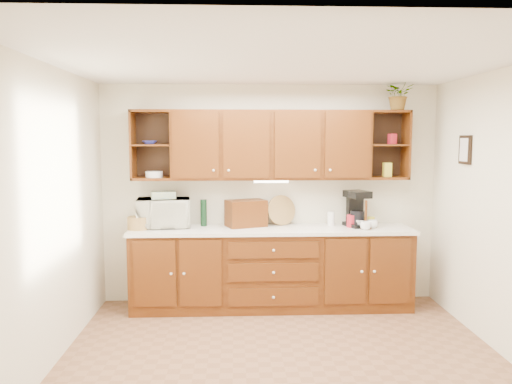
{
  "coord_description": "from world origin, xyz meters",
  "views": [
    {
      "loc": [
        -0.42,
        -4.21,
        1.97
      ],
      "look_at": [
        -0.19,
        1.15,
        1.39
      ],
      "focal_mm": 35.0,
      "sensor_mm": 36.0,
      "label": 1
    }
  ],
  "objects": [
    {
      "name": "countertop",
      "position": [
        0.0,
        1.44,
        0.92
      ],
      "size": [
        3.24,
        0.64,
        0.04
      ],
      "primitive_type": "cube",
      "color": "white",
      "rests_on": "base_cabinets"
    },
    {
      "name": "undercabinet_light",
      "position": [
        0.0,
        1.53,
        1.47
      ],
      "size": [
        0.4,
        0.05,
        0.02
      ],
      "primitive_type": "cube",
      "color": "white",
      "rests_on": "upper_cabinets"
    },
    {
      "name": "coffee_maker",
      "position": [
        1.0,
        1.52,
        1.14
      ],
      "size": [
        0.31,
        0.35,
        0.42
      ],
      "rotation": [
        0.0,
        0.0,
        0.33
      ],
      "color": "black",
      "rests_on": "countertop"
    },
    {
      "name": "wicker_basket",
      "position": [
        -1.52,
        1.43,
        1.01
      ],
      "size": [
        0.27,
        0.27,
        0.14
      ],
      "primitive_type": "cylinder",
      "rotation": [
        0.0,
        0.0,
        0.12
      ],
      "color": "olive",
      "rests_on": "countertop"
    },
    {
      "name": "pantry_box_yellow",
      "position": [
        1.37,
        1.57,
        1.6
      ],
      "size": [
        0.1,
        0.08,
        0.16
      ],
      "primitive_type": "cube",
      "rotation": [
        0.0,
        0.0,
        0.08
      ],
      "color": "yellow",
      "rests_on": "upper_cabinets"
    },
    {
      "name": "back_wall",
      "position": [
        0.0,
        1.75,
        1.3
      ],
      "size": [
        4.0,
        0.0,
        4.0
      ],
      "primitive_type": "plane",
      "rotation": [
        1.57,
        0.0,
        0.0
      ],
      "color": "beige",
      "rests_on": "floor"
    },
    {
      "name": "right_wall",
      "position": [
        2.0,
        0.0,
        1.3
      ],
      "size": [
        0.0,
        3.5,
        3.5
      ],
      "primitive_type": "plane",
      "rotation": [
        1.57,
        0.0,
        -1.57
      ],
      "color": "beige",
      "rests_on": "floor"
    },
    {
      "name": "plate_stack",
      "position": [
        -1.35,
        1.58,
        1.56
      ],
      "size": [
        0.22,
        0.22,
        0.07
      ],
      "primitive_type": "cylinder",
      "rotation": [
        0.0,
        0.0,
        -0.1
      ],
      "color": "white",
      "rests_on": "upper_cabinets"
    },
    {
      "name": "bread_box",
      "position": [
        -0.29,
        1.57,
        1.1
      ],
      "size": [
        0.51,
        0.42,
        0.31
      ],
      "primitive_type": "cube",
      "rotation": [
        0.0,
        0.0,
        0.36
      ],
      "color": "#3D1A07",
      "rests_on": "countertop"
    },
    {
      "name": "canister_yellow",
      "position": [
        1.17,
        1.48,
        1.0
      ],
      "size": [
        0.1,
        0.1,
        0.12
      ],
      "primitive_type": "cylinder",
      "rotation": [
        0.0,
        0.0,
        -0.31
      ],
      "color": "yellow",
      "rests_on": "countertop"
    },
    {
      "name": "floor",
      "position": [
        0.0,
        0.0,
        0.0
      ],
      "size": [
        4.0,
        4.0,
        0.0
      ],
      "primitive_type": "plane",
      "color": "brown",
      "rests_on": "ground"
    },
    {
      "name": "bowl_stack",
      "position": [
        -1.4,
        1.58,
        1.92
      ],
      "size": [
        0.21,
        0.21,
        0.04
      ],
      "primitive_type": "imported",
      "rotation": [
        0.0,
        0.0,
        0.27
      ],
      "color": "#282E95",
      "rests_on": "upper_cabinets"
    },
    {
      "name": "microwave",
      "position": [
        -1.25,
        1.57,
        1.11
      ],
      "size": [
        0.65,
        0.48,
        0.33
      ],
      "primitive_type": "imported",
      "rotation": [
        0.0,
        0.0,
        0.12
      ],
      "color": "#EEE9CE",
      "rests_on": "countertop"
    },
    {
      "name": "ceiling",
      "position": [
        0.0,
        0.0,
        2.6
      ],
      "size": [
        4.0,
        4.0,
        0.0
      ],
      "primitive_type": "plane",
      "rotation": [
        3.14,
        0.0,
        0.0
      ],
      "color": "white",
      "rests_on": "back_wall"
    },
    {
      "name": "base_cabinets",
      "position": [
        0.0,
        1.45,
        0.45
      ],
      "size": [
        3.2,
        0.6,
        0.9
      ],
      "primitive_type": "cube",
      "color": "#3D1A07",
      "rests_on": "floor"
    },
    {
      "name": "upper_cabinets",
      "position": [
        0.01,
        1.59,
        1.89
      ],
      "size": [
        3.2,
        0.33,
        0.8
      ],
      "color": "#3D1A07",
      "rests_on": "back_wall"
    },
    {
      "name": "potted_plant",
      "position": [
        1.47,
        1.52,
        2.47
      ],
      "size": [
        0.34,
        0.3,
        0.36
      ],
      "primitive_type": "imported",
      "rotation": [
        0.0,
        0.0,
        -0.05
      ],
      "color": "#999999",
      "rests_on": "upper_cabinets"
    },
    {
      "name": "canister_white",
      "position": [
        0.71,
        1.57,
        1.02
      ],
      "size": [
        0.09,
        0.09,
        0.17
      ],
      "primitive_type": "cylinder",
      "rotation": [
        0.0,
        0.0,
        -0.07
      ],
      "color": "white",
      "rests_on": "countertop"
    },
    {
      "name": "mug_tree",
      "position": [
        1.07,
        1.36,
        0.99
      ],
      "size": [
        0.29,
        0.29,
        0.33
      ],
      "rotation": [
        0.0,
        0.0,
        0.24
      ],
      "color": "#3D1A07",
      "rests_on": "countertop"
    },
    {
      "name": "canister_red",
      "position": [
        0.93,
        1.46,
        1.01
      ],
      "size": [
        0.13,
        0.13,
        0.15
      ],
      "primitive_type": "cylinder",
      "rotation": [
        0.0,
        0.0,
        0.25
      ],
      "color": "maroon",
      "rests_on": "countertop"
    },
    {
      "name": "pantry_box_red",
      "position": [
        1.41,
        1.55,
        1.96
      ],
      "size": [
        0.1,
        0.09,
        0.12
      ],
      "primitive_type": "cube",
      "rotation": [
        0.0,
        0.0,
        0.31
      ],
      "color": "maroon",
      "rests_on": "upper_cabinets"
    },
    {
      "name": "framed_picture",
      "position": [
        1.98,
        0.9,
        1.85
      ],
      "size": [
        0.03,
        0.24,
        0.3
      ],
      "primitive_type": "cube",
      "color": "black",
      "rests_on": "right_wall"
    },
    {
      "name": "wine_bottle",
      "position": [
        -0.79,
        1.62,
        1.1
      ],
      "size": [
        0.07,
        0.07,
        0.31
      ],
      "primitive_type": "cylinder",
      "rotation": [
        0.0,
        0.0,
        0.0
      ],
      "color": "black",
      "rests_on": "countertop"
    },
    {
      "name": "towel_stack",
      "position": [
        -1.25,
        1.57,
        1.32
      ],
      "size": [
        0.31,
        0.26,
        0.08
      ],
      "primitive_type": "cube",
      "rotation": [
        0.0,
        0.0,
        0.24
      ],
      "color": "#E9EE70",
      "rests_on": "microwave"
    },
    {
      "name": "left_wall",
      "position": [
        -2.0,
        0.0,
        1.3
      ],
      "size": [
        0.0,
        3.5,
        3.5
      ],
      "primitive_type": "plane",
      "rotation": [
        1.57,
        0.0,
        1.57
      ],
      "color": "beige",
      "rests_on": "floor"
    },
    {
      "name": "woven_tray",
      "position": [
        0.13,
        1.64,
        0.95
      ],
      "size": [
        0.37,
        0.22,
        0.36
      ],
      "primitive_type": "cylinder",
      "rotation": [
        1.36,
        0.0,
        0.37
      ],
      "color": "olive",
      "rests_on": "countertop"
    }
  ]
}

